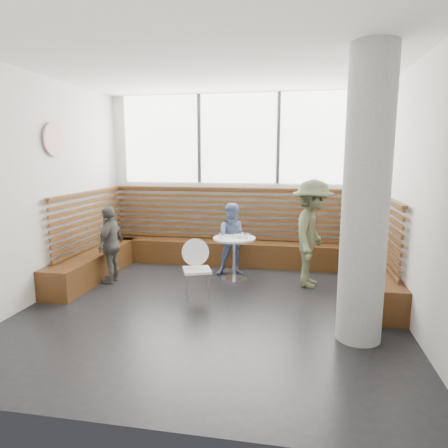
% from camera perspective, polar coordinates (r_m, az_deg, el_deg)
% --- Properties ---
extents(room, '(5.00, 5.00, 3.20)m').
position_cam_1_polar(room, '(5.24, -1.97, 4.67)').
color(room, silver).
rests_on(room, ground).
extents(booth, '(5.00, 2.50, 1.44)m').
position_cam_1_polar(booth, '(7.15, 1.12, -3.65)').
color(booth, '#422610').
rests_on(booth, ground).
extents(concrete_column, '(0.50, 0.50, 3.20)m').
position_cam_1_polar(concrete_column, '(4.57, 19.60, 3.35)').
color(concrete_column, gray).
rests_on(concrete_column, ground).
extents(wall_art, '(0.03, 0.50, 0.50)m').
position_cam_1_polar(wall_art, '(6.56, -23.14, 11.05)').
color(wall_art, white).
rests_on(wall_art, room).
extents(cafe_table, '(0.70, 0.70, 0.72)m').
position_cam_1_polar(cafe_table, '(6.66, 1.47, -3.67)').
color(cafe_table, silver).
rests_on(cafe_table, ground).
extents(cafe_chair, '(0.41, 0.40, 0.85)m').
position_cam_1_polar(cafe_chair, '(5.90, -3.75, -5.69)').
color(cafe_chair, white).
rests_on(cafe_chair, ground).
extents(adult_man, '(0.83, 1.20, 1.70)m').
position_cam_1_polar(adult_man, '(6.42, 12.44, -1.37)').
color(adult_man, '#50583B').
rests_on(adult_man, ground).
extents(child_back, '(0.70, 0.60, 1.26)m').
position_cam_1_polar(child_back, '(6.91, 1.42, -2.23)').
color(child_back, '#5E71A3').
rests_on(child_back, ground).
extents(child_left, '(0.32, 0.74, 1.25)m').
position_cam_1_polar(child_left, '(6.79, -15.87, -2.84)').
color(child_left, '#55534D').
rests_on(child_left, ground).
extents(plate_near, '(0.19, 0.19, 0.01)m').
position_cam_1_polar(plate_near, '(6.77, 0.29, -1.61)').
color(plate_near, white).
rests_on(plate_near, cafe_table).
extents(plate_far, '(0.19, 0.19, 0.01)m').
position_cam_1_polar(plate_far, '(6.77, 2.07, -1.62)').
color(plate_far, white).
rests_on(plate_far, cafe_table).
extents(glass_left, '(0.06, 0.06, 0.10)m').
position_cam_1_polar(glass_left, '(6.55, -0.44, -1.60)').
color(glass_left, white).
rests_on(glass_left, cafe_table).
extents(glass_mid, '(0.07, 0.07, 0.11)m').
position_cam_1_polar(glass_mid, '(6.58, 2.26, -1.51)').
color(glass_mid, white).
rests_on(glass_mid, cafe_table).
extents(glass_right, '(0.07, 0.07, 0.10)m').
position_cam_1_polar(glass_right, '(6.56, 3.10, -1.60)').
color(glass_right, white).
rests_on(glass_right, cafe_table).
extents(menu_card, '(0.23, 0.19, 0.00)m').
position_cam_1_polar(menu_card, '(6.40, 1.46, -2.32)').
color(menu_card, '#A5C64C').
rests_on(menu_card, cafe_table).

